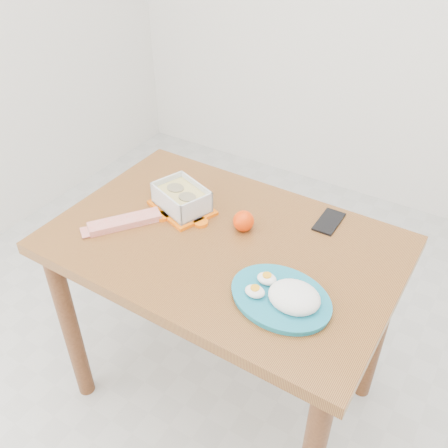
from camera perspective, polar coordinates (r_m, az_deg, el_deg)
The scene contains 7 objects.
ground at distance 1.93m, azimuth 3.26°, elevation -23.77°, with size 3.50×3.50×0.00m, color #B7B7B2.
dining_table at distance 1.57m, azimuth 0.00°, elevation -5.25°, with size 1.03×0.70×0.75m.
food_container at distance 1.60m, azimuth -4.87°, elevation 2.88°, with size 0.23×0.21×0.08m.
orange_fruit at distance 1.51m, azimuth 2.25°, elevation 0.35°, with size 0.06×0.06×0.06m, color #FF4505.
rice_plate at distance 1.29m, azimuth 6.99°, elevation -8.12°, with size 0.31×0.31×0.07m.
candy_bar at distance 1.57m, azimuth -11.28°, elevation 0.24°, with size 0.22×0.06×0.02m, color red.
smartphone at distance 1.59m, azimuth 11.90°, elevation 0.28°, with size 0.06×0.13×0.01m, color black.
Camera 1 is at (0.40, -0.85, 1.69)m, focal length 40.00 mm.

